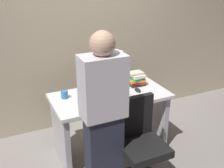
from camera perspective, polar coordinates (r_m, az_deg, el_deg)
name	(u,v)px	position (r m, az deg, el deg)	size (l,w,h in m)	color
ground_plane	(110,148)	(3.55, -0.35, -13.26)	(9.00, 9.00, 0.00)	gray
wall_back	(83,18)	(3.71, -6.10, 13.56)	(6.40, 0.10, 3.00)	tan
desk	(110,113)	(3.27, -0.37, -5.99)	(1.34, 0.67, 0.76)	white
office_chair	(140,147)	(2.86, 5.85, -12.96)	(0.52, 0.52, 0.94)	black
person_at_desk	(103,117)	(2.54, -1.80, -6.82)	(0.40, 0.24, 1.64)	#262838
monitor	(102,70)	(3.17, -2.00, 2.90)	(0.54, 0.15, 0.46)	silver
keyboard	(113,95)	(3.12, 0.11, -2.36)	(0.43, 0.13, 0.02)	white
mouse	(138,90)	(3.25, 5.36, -1.25)	(0.06, 0.10, 0.03)	black
cup_near_keyboard	(81,102)	(2.89, -6.48, -3.81)	(0.07, 0.07, 0.10)	silver
cup_by_monitor	(64,95)	(3.10, -9.86, -2.17)	(0.08, 0.08, 0.09)	#3372B2
book_stack	(137,79)	(3.39, 5.16, 1.07)	(0.20, 0.18, 0.17)	black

